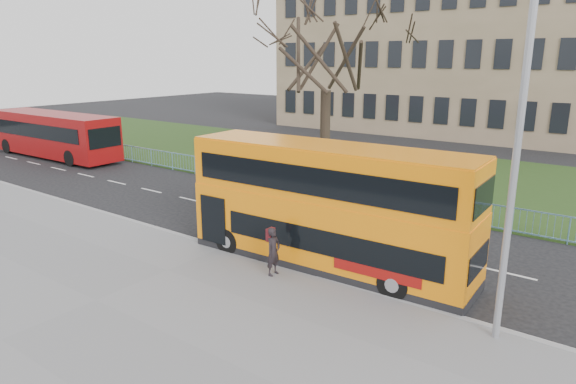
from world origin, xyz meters
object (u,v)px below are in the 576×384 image
object	(u,v)px
red_bus	(54,134)
street_lamp	(512,148)
yellow_bus	(328,204)
pedestrian	(273,252)

from	to	relation	value
red_bus	street_lamp	bearing A→B (deg)	-13.02
red_bus	street_lamp	world-z (taller)	street_lamp
yellow_bus	pedestrian	distance (m)	2.38
red_bus	pedestrian	size ratio (longest dim) A/B	7.49
street_lamp	yellow_bus	bearing A→B (deg)	156.07
red_bus	street_lamp	size ratio (longest dim) A/B	1.35
yellow_bus	pedestrian	world-z (taller)	yellow_bus
red_bus	yellow_bus	bearing A→B (deg)	-12.38
red_bus	pedestrian	xyz separation A→B (m)	(24.75, -6.86, -0.73)
yellow_bus	street_lamp	distance (m)	6.54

